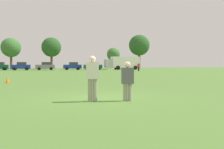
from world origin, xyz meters
TOP-DOWN VIEW (x-y plane):
  - ground_plane at (0.00, 0.00)m, footprint 150.65×150.65m
  - player_thrower at (-0.47, -0.65)m, footprint 0.52×0.35m
  - player_defender at (0.85, -0.84)m, footprint 0.51×0.37m
  - frisbee at (0.26, -0.61)m, footprint 0.27×0.27m
  - traffic_cone at (-5.09, 9.46)m, footprint 0.32×0.32m
  - parked_car_center at (-8.44, 47.85)m, footprint 4.21×2.23m
  - parked_car_mid_right at (-3.09, 46.68)m, footprint 4.21×2.23m
  - parked_car_near_right at (3.08, 47.44)m, footprint 4.21×2.23m
  - parked_car_far_right at (7.70, 45.78)m, footprint 4.21×2.23m
  - box_truck at (15.25, 46.65)m, footprint 8.51×3.04m
  - bystander_far_jogger at (15.06, 35.23)m, footprint 0.42×0.53m
  - tree_east_birch at (-12.00, 58.00)m, footprint 5.08×5.08m
  - tree_east_oak at (-1.67, 58.75)m, footprint 5.37×5.37m
  - tree_far_east_pine at (15.03, 54.79)m, footprint 3.64×3.64m
  - tree_far_west_pine at (24.16, 58.63)m, footprint 6.28×6.28m

SIDE VIEW (x-z plane):
  - ground_plane at x=0.00m, z-range 0.00..0.00m
  - traffic_cone at x=-5.09m, z-range -0.01..0.47m
  - player_defender at x=0.85m, z-range 0.08..1.58m
  - parked_car_center at x=-8.44m, z-range 0.01..1.83m
  - parked_car_mid_right at x=-3.09m, z-range 0.01..1.83m
  - parked_car_near_right at x=3.08m, z-range 0.01..1.83m
  - parked_car_far_right at x=7.70m, z-range 0.01..1.83m
  - bystander_far_jogger at x=15.06m, z-range 0.11..1.80m
  - player_thrower at x=-0.47m, z-range 0.11..1.82m
  - frisbee at x=0.26m, z-range 1.16..1.25m
  - box_truck at x=15.25m, z-range 0.16..3.34m
  - tree_far_east_pine at x=15.03m, z-range 1.11..7.03m
  - tree_east_birch at x=-12.00m, z-range 1.55..9.81m
  - tree_east_oak at x=-1.67m, z-range 1.64..10.37m
  - tree_far_west_pine at x=24.16m, z-range 1.92..12.13m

